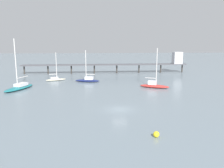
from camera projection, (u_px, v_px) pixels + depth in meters
ground_plane at (119, 110)px, 39.61m from camera, size 400.00×400.00×0.00m
pier at (133, 62)px, 85.60m from camera, size 61.53×4.48×7.82m
sailboat_teal at (19, 87)px, 56.31m from camera, size 6.28×10.22×12.44m
sailboat_red at (154, 85)px, 58.25m from camera, size 7.64×5.08×10.12m
sailboat_cream at (56, 79)px, 68.95m from camera, size 6.30×3.84×8.53m
sailboat_navy at (88, 80)px, 66.74m from camera, size 7.61×3.78×9.30m
mooring_buoy_mid at (156, 134)px, 28.07m from camera, size 0.77×0.77×0.77m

